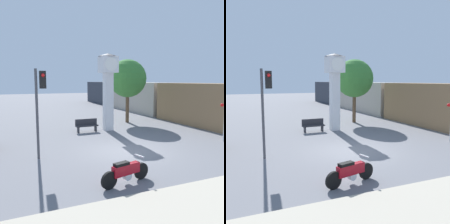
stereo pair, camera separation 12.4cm
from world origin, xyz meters
The scene contains 7 objects.
ground_plane centered at (0.00, 0.00, 0.00)m, with size 120.00×120.00×0.00m, color slate.
motorcycle centered at (-1.87, -3.64, 0.44)m, with size 2.05×0.67×0.92m.
clock_tower centered at (1.31, 5.55, 3.66)m, with size 1.40×1.40×5.55m.
freight_train centered at (9.29, 14.74, 1.70)m, with size 2.80×31.75×3.40m.
traffic_light centered at (-4.15, 0.58, 2.86)m, with size 0.50×0.35×4.16m.
street_tree centered at (4.16, 8.04, 3.79)m, with size 3.24×3.24×5.43m.
bench centered at (-0.35, 5.51, 0.49)m, with size 1.60×0.44×0.92m.
Camera 1 is at (-5.68, -11.15, 3.62)m, focal length 40.00 mm.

